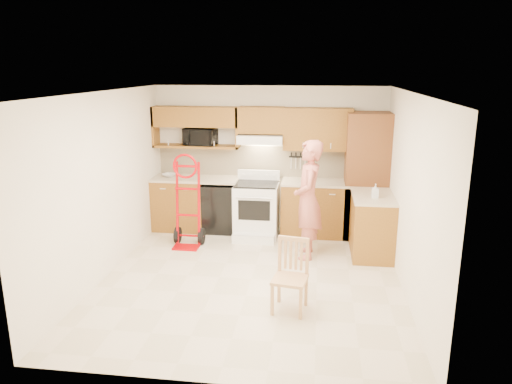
% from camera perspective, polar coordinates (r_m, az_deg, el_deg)
% --- Properties ---
extents(floor, '(4.00, 4.50, 0.02)m').
position_cam_1_polar(floor, '(6.65, -0.57, -10.39)').
color(floor, beige).
rests_on(floor, ground).
extents(ceiling, '(4.00, 4.50, 0.02)m').
position_cam_1_polar(ceiling, '(6.03, -0.63, 11.85)').
color(ceiling, white).
rests_on(ceiling, ground).
extents(wall_back, '(4.00, 0.02, 2.50)m').
position_cam_1_polar(wall_back, '(8.41, 1.57, 4.01)').
color(wall_back, white).
rests_on(wall_back, ground).
extents(wall_front, '(4.00, 0.02, 2.50)m').
position_cam_1_polar(wall_front, '(4.11, -5.09, -7.69)').
color(wall_front, white).
rests_on(wall_front, ground).
extents(wall_left, '(0.02, 4.50, 2.50)m').
position_cam_1_polar(wall_left, '(6.80, -17.63, 0.73)').
color(wall_left, white).
rests_on(wall_left, ground).
extents(wall_right, '(0.02, 4.50, 2.50)m').
position_cam_1_polar(wall_right, '(6.27, 17.90, -0.43)').
color(wall_right, white).
rests_on(wall_right, ground).
extents(backsplash, '(3.92, 0.03, 0.55)m').
position_cam_1_polar(backsplash, '(8.40, 1.55, 3.64)').
color(backsplash, beige).
rests_on(backsplash, wall_back).
extents(lower_cab_left, '(0.90, 0.60, 0.90)m').
position_cam_1_polar(lower_cab_left, '(8.60, -9.01, -1.42)').
color(lower_cab_left, brown).
rests_on(lower_cab_left, ground).
extents(dishwasher, '(0.60, 0.60, 0.85)m').
position_cam_1_polar(dishwasher, '(8.43, -4.11, -1.78)').
color(dishwasher, black).
rests_on(dishwasher, ground).
extents(lower_cab_right, '(1.14, 0.60, 0.90)m').
position_cam_1_polar(lower_cab_right, '(8.26, 7.05, -2.02)').
color(lower_cab_right, brown).
rests_on(lower_cab_right, ground).
extents(countertop_left, '(1.50, 0.63, 0.04)m').
position_cam_1_polar(countertop_left, '(8.40, -7.18, 1.58)').
color(countertop_left, '#B9A98A').
rests_on(countertop_left, lower_cab_left).
extents(countertop_right, '(1.14, 0.63, 0.04)m').
position_cam_1_polar(countertop_right, '(8.14, 7.15, 1.15)').
color(countertop_right, '#B9A98A').
rests_on(countertop_right, lower_cab_right).
extents(cab_return_right, '(0.60, 1.00, 0.90)m').
position_cam_1_polar(cab_return_right, '(7.54, 13.61, -3.97)').
color(cab_return_right, brown).
rests_on(cab_return_right, ground).
extents(countertop_return, '(0.63, 1.00, 0.04)m').
position_cam_1_polar(countertop_return, '(7.41, 13.83, -0.52)').
color(countertop_return, '#B9A98A').
rests_on(countertop_return, cab_return_right).
extents(pantry_tall, '(0.70, 0.60, 2.10)m').
position_cam_1_polar(pantry_tall, '(8.15, 12.96, 1.84)').
color(pantry_tall, brown).
rests_on(pantry_tall, ground).
extents(upper_cab_left, '(1.50, 0.33, 0.34)m').
position_cam_1_polar(upper_cab_left, '(8.36, -7.18, 8.89)').
color(upper_cab_left, brown).
rests_on(upper_cab_left, wall_back).
extents(upper_shelf_mw, '(1.50, 0.33, 0.04)m').
position_cam_1_polar(upper_shelf_mw, '(8.43, -7.07, 5.44)').
color(upper_shelf_mw, brown).
rests_on(upper_shelf_mw, wall_back).
extents(upper_cab_center, '(0.76, 0.33, 0.44)m').
position_cam_1_polar(upper_cab_center, '(8.15, 0.63, 8.57)').
color(upper_cab_center, brown).
rests_on(upper_cab_center, wall_back).
extents(upper_cab_right, '(1.14, 0.33, 0.70)m').
position_cam_1_polar(upper_cab_right, '(8.11, 7.36, 7.43)').
color(upper_cab_right, brown).
rests_on(upper_cab_right, wall_back).
extents(range_hood, '(0.76, 0.46, 0.14)m').
position_cam_1_polar(range_hood, '(8.13, 0.57, 6.35)').
color(range_hood, white).
rests_on(range_hood, wall_back).
extents(knife_strip, '(0.40, 0.05, 0.29)m').
position_cam_1_polar(knife_strip, '(8.32, 5.31, 3.76)').
color(knife_strip, black).
rests_on(knife_strip, backsplash).
extents(microwave, '(0.58, 0.43, 0.30)m').
position_cam_1_polar(microwave, '(8.38, -6.64, 6.57)').
color(microwave, black).
rests_on(microwave, upper_shelf_mw).
extents(range, '(0.73, 0.96, 1.08)m').
position_cam_1_polar(range, '(8.08, 0.01, -1.63)').
color(range, white).
rests_on(range, ground).
extents(person, '(0.46, 0.67, 1.79)m').
position_cam_1_polar(person, '(7.15, 6.22, -0.94)').
color(person, '#BF6354').
rests_on(person, ground).
extents(hand_truck, '(0.54, 0.49, 1.36)m').
position_cam_1_polar(hand_truck, '(7.66, -8.27, -1.60)').
color(hand_truck, '#B80409').
rests_on(hand_truck, ground).
extents(dining_chair, '(0.45, 0.48, 0.86)m').
position_cam_1_polar(dining_chair, '(5.70, 4.05, -10.02)').
color(dining_chair, tan).
rests_on(dining_chair, ground).
extents(soap_bottle, '(0.09, 0.10, 0.21)m').
position_cam_1_polar(soap_bottle, '(7.25, 14.00, 0.15)').
color(soap_bottle, white).
rests_on(soap_bottle, countertop_return).
extents(bowl, '(0.29, 0.29, 0.06)m').
position_cam_1_polar(bowl, '(8.53, -10.32, 1.98)').
color(bowl, white).
rests_on(bowl, countertop_left).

